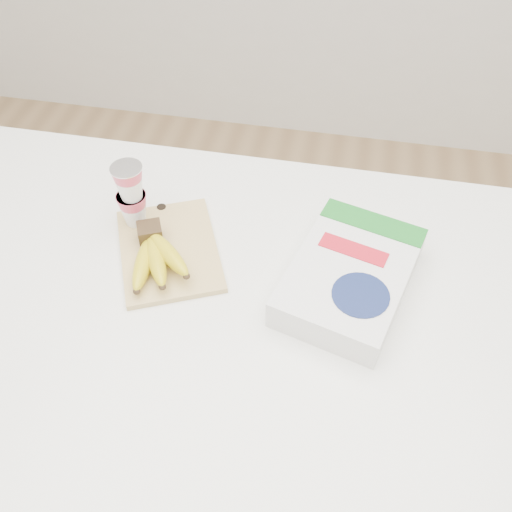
{
  "coord_description": "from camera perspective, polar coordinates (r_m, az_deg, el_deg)",
  "views": [
    {
      "loc": [
        0.25,
        -0.63,
        1.88
      ],
      "look_at": [
        0.11,
        0.1,
        1.05
      ],
      "focal_mm": 40.0,
      "sensor_mm": 36.0,
      "label": 1
    }
  ],
  "objects": [
    {
      "name": "cereal_box",
      "position": [
        1.1,
        9.36,
        -2.01
      ],
      "size": [
        0.28,
        0.35,
        0.07
      ],
      "rotation": [
        0.0,
        0.0,
        -0.27
      ],
      "color": "white",
      "rests_on": "table"
    },
    {
      "name": "yogurt_stack",
      "position": [
        1.18,
        -12.4,
        6.11
      ],
      "size": [
        0.07,
        0.07,
        0.15
      ],
      "color": "white",
      "rests_on": "cutting_board"
    },
    {
      "name": "room",
      "position": [
        0.86,
        -8.36,
        9.53
      ],
      "size": [
        4.0,
        4.0,
        4.0
      ],
      "color": "tan",
      "rests_on": "ground"
    },
    {
      "name": "bananas",
      "position": [
        1.13,
        -10.05,
        0.06
      ],
      "size": [
        0.15,
        0.18,
        0.06
      ],
      "color": "#382816",
      "rests_on": "cutting_board"
    },
    {
      "name": "table",
      "position": [
        1.53,
        -4.8,
        -16.07
      ],
      "size": [
        1.35,
        0.9,
        1.01
      ],
      "primitive_type": "cube",
      "color": "white",
      "rests_on": "ground"
    },
    {
      "name": "cutting_board",
      "position": [
        1.18,
        -8.69,
        0.59
      ],
      "size": [
        0.28,
        0.32,
        0.01
      ],
      "primitive_type": "cube",
      "rotation": [
        0.0,
        0.0,
        0.42
      ],
      "color": "tan",
      "rests_on": "table"
    }
  ]
}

